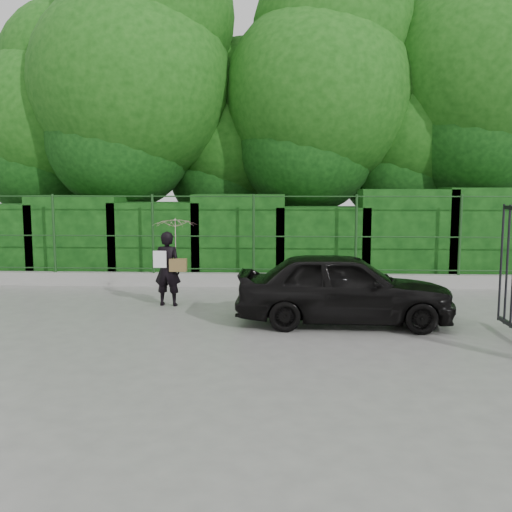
{
  "coord_description": "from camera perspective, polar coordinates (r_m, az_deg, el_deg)",
  "views": [
    {
      "loc": [
        1.07,
        -8.32,
        2.3
      ],
      "look_at": [
        0.61,
        1.3,
        1.1
      ],
      "focal_mm": 40.0,
      "sensor_mm": 36.0,
      "label": 1
    }
  ],
  "objects": [
    {
      "name": "fence",
      "position": [
        12.89,
        -1.03,
        2.2
      ],
      "size": [
        14.13,
        0.06,
        1.8
      ],
      "color": "#1A401A",
      "rests_on": "kerb"
    },
    {
      "name": "kerb",
      "position": [
        13.04,
        -1.99,
        -2.4
      ],
      "size": [
        14.0,
        0.25,
        0.3
      ],
      "primitive_type": "cube",
      "color": "#9E9E99",
      "rests_on": "ground"
    },
    {
      "name": "woman",
      "position": [
        10.97,
        -8.32,
        0.82
      ],
      "size": [
        0.85,
        0.85,
        1.69
      ],
      "color": "black",
      "rests_on": "ground"
    },
    {
      "name": "trees",
      "position": [
        16.22,
        3.08,
        15.3
      ],
      "size": [
        17.1,
        6.15,
        8.08
      ],
      "color": "black",
      "rests_on": "ground"
    },
    {
      "name": "car",
      "position": [
        9.6,
        8.77,
        -3.14
      ],
      "size": [
        3.6,
        1.53,
        1.21
      ],
      "primitive_type": "imported",
      "rotation": [
        0.0,
        0.0,
        1.54
      ],
      "color": "black",
      "rests_on": "ground"
    },
    {
      "name": "ground",
      "position": [
        8.7,
        -4.45,
        -8.25
      ],
      "size": [
        80.0,
        80.0,
        0.0
      ],
      "primitive_type": "plane",
      "color": "gray"
    },
    {
      "name": "hedge",
      "position": [
        13.91,
        -0.83,
        1.78
      ],
      "size": [
        14.2,
        1.2,
        2.24
      ],
      "color": "black",
      "rests_on": "ground"
    }
  ]
}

